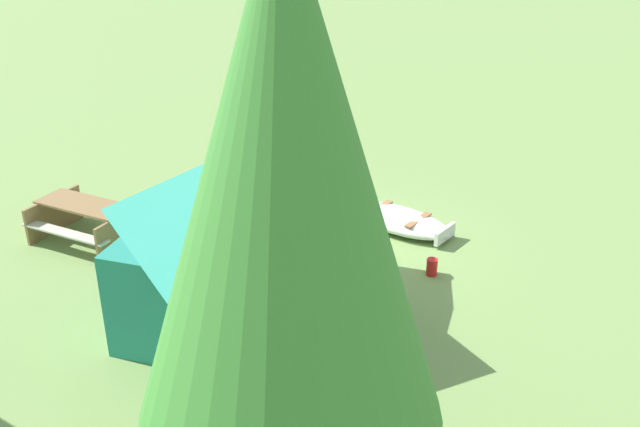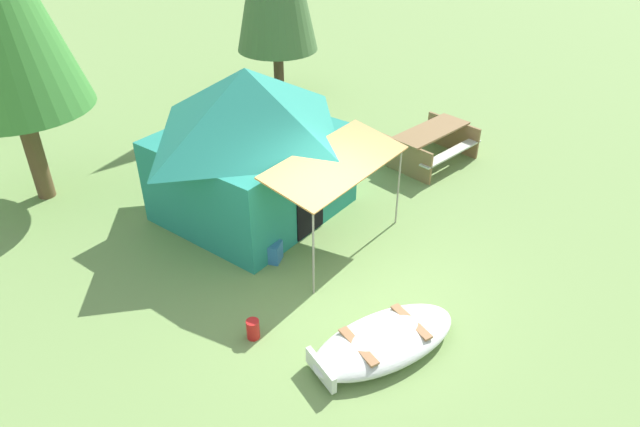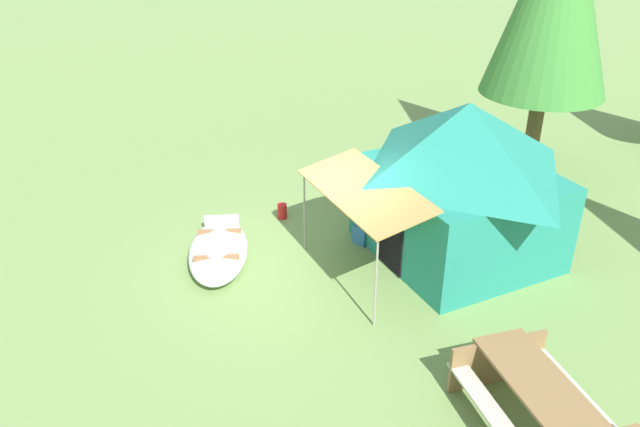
% 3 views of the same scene
% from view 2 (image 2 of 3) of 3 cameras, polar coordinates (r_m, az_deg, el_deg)
% --- Properties ---
extents(ground_plane, '(80.00, 80.00, 0.00)m').
position_cam_2_polar(ground_plane, '(9.82, 2.52, -6.78)').
color(ground_plane, '#729350').
extents(beached_rowboat, '(2.51, 1.45, 0.36)m').
position_cam_2_polar(beached_rowboat, '(8.59, 6.36, -12.39)').
color(beached_rowboat, silver).
rests_on(beached_rowboat, ground_plane).
extents(canvas_cabin_tent, '(3.94, 4.71, 2.94)m').
position_cam_2_polar(canvas_cabin_tent, '(11.01, -6.94, 7.11)').
color(canvas_cabin_tent, '#238472').
rests_on(canvas_cabin_tent, ground_plane).
extents(picnic_table, '(2.06, 1.56, 0.78)m').
position_cam_2_polar(picnic_table, '(13.55, 10.83, 7.02)').
color(picnic_table, olive).
rests_on(picnic_table, ground_plane).
extents(cooler_box, '(0.50, 0.54, 0.36)m').
position_cam_2_polar(cooler_box, '(10.24, -5.14, -3.72)').
color(cooler_box, teal).
rests_on(cooler_box, ground_plane).
extents(fuel_can, '(0.22, 0.22, 0.32)m').
position_cam_2_polar(fuel_can, '(8.80, -6.64, -11.29)').
color(fuel_can, red).
rests_on(fuel_can, ground_plane).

